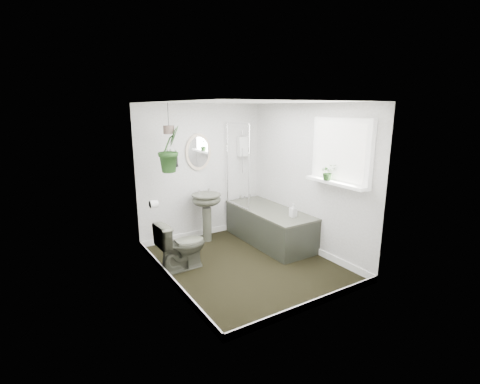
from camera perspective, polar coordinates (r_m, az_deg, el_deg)
floor at (r=5.23m, az=0.88°, el=-11.70°), size 2.30×2.80×0.02m
ceiling at (r=4.72m, az=0.99°, el=14.64°), size 2.30×2.80×0.02m
wall_back at (r=6.06m, az=-6.29°, el=3.33°), size 2.30×0.02×2.30m
wall_front at (r=3.77m, az=12.56°, el=-3.30°), size 2.30×0.02×2.30m
wall_left at (r=4.35m, az=-12.06°, el=-1.02°), size 0.02×2.80×2.30m
wall_right at (r=5.54m, az=11.09°, el=2.19°), size 0.02×2.80×2.30m
skirting at (r=5.20m, az=0.88°, el=-11.10°), size 2.30×2.80×0.10m
bathtub at (r=5.92m, az=4.84°, el=-5.51°), size 0.72×1.72×0.58m
bath_screen at (r=5.89m, az=-0.40°, el=4.40°), size 0.04×0.72×1.40m
shower_box at (r=6.32m, az=0.51°, el=7.51°), size 0.20×0.10×0.35m
oval_mirror at (r=5.94m, az=-6.83°, el=6.52°), size 0.46×0.03×0.62m
wall_sconce at (r=5.79m, az=-10.36°, el=5.21°), size 0.04×0.04×0.22m
toilet_roll_holder at (r=5.07m, az=-13.98°, el=-1.94°), size 0.11×0.11×0.11m
window_recess at (r=4.93m, az=16.29°, el=6.37°), size 0.08×1.00×0.90m
window_sill at (r=4.95m, az=15.42°, el=1.51°), size 0.18×1.00×0.04m
window_blinds at (r=4.90m, az=15.93°, el=6.35°), size 0.01×0.86×0.76m
toilet at (r=5.00m, az=-9.56°, el=-8.59°), size 0.70×0.42×0.70m
pedestal_sink at (r=5.94m, az=-5.46°, el=-4.18°), size 0.55×0.49×0.83m
sill_plant at (r=4.96m, az=14.24°, el=3.18°), size 0.25×0.23×0.23m
hanging_plant at (r=5.28m, az=-11.47°, el=6.92°), size 0.48×0.46×0.69m
soap_bottle at (r=5.45m, az=8.72°, el=-2.97°), size 0.10×0.10×0.21m
hanging_pot at (r=5.26m, az=-11.61°, el=9.98°), size 0.16×0.16×0.12m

